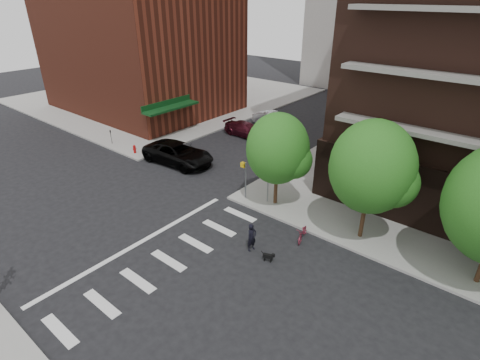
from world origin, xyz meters
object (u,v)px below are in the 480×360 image
dog_walker (252,237)px  parked_car_silver (273,120)px  scooter (303,233)px  parked_car_maroon (246,130)px  parked_car_black (178,153)px  fire_hydrant (134,149)px

dog_walker → parked_car_silver: bearing=40.5°
scooter → dog_walker: bearing=-138.5°
parked_car_maroon → parked_car_silver: parked_car_silver is taller
parked_car_maroon → parked_car_silver: size_ratio=1.03×
dog_walker → scooter: bearing=-23.7°
scooter → parked_car_black: bearing=152.3°
parked_car_maroon → scooter: parked_car_maroon is taller
fire_hydrant → scooter: (17.99, -1.57, -0.12)m
parked_car_silver → scooter: size_ratio=2.81×
parked_car_black → parked_car_silver: bearing=-7.5°
fire_hydrant → scooter: size_ratio=0.44×
fire_hydrant → parked_car_black: bearing=15.4°
fire_hydrant → dog_walker: (16.33, -4.21, 0.28)m
parked_car_silver → fire_hydrant: bearing=163.9°
fire_hydrant → parked_car_maroon: size_ratio=0.15×
parked_car_black → scooter: parked_car_black is taller
parked_car_silver → scooter: (13.02, -15.59, -0.33)m
parked_car_black → parked_car_maroon: parked_car_black is taller
scooter → dog_walker: (-1.67, -2.64, 0.40)m
parked_car_black → scooter: size_ratio=3.80×
fire_hydrant → scooter: 18.06m
fire_hydrant → scooter: fire_hydrant is taller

